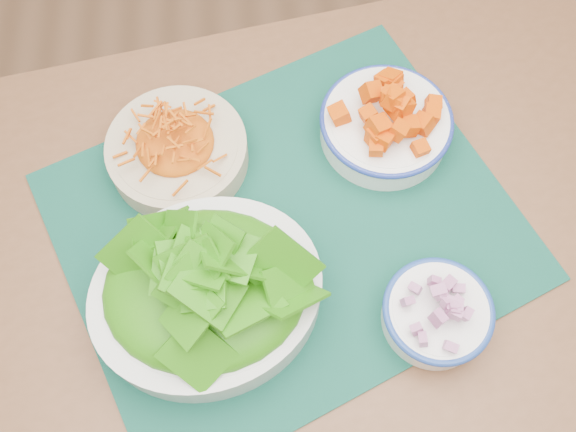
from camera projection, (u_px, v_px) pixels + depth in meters
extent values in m
cube|color=brown|center=(314.00, 256.00, 0.87)|extent=(1.28, 0.97, 0.04)
cylinder|color=brown|center=(13.00, 236.00, 1.28)|extent=(0.06, 0.06, 0.71)
cylinder|color=brown|center=(499.00, 125.00, 1.39)|extent=(0.06, 0.06, 0.71)
cube|color=#082F26|center=(288.00, 226.00, 0.86)|extent=(0.72, 0.66, 0.00)
cylinder|color=#C4B391|center=(178.00, 152.00, 0.88)|extent=(0.20, 0.20, 0.04)
ellipsoid|color=orange|center=(173.00, 138.00, 0.85)|extent=(0.17, 0.17, 0.03)
cylinder|color=white|center=(385.00, 127.00, 0.90)|extent=(0.22, 0.22, 0.04)
torus|color=navy|center=(387.00, 120.00, 0.88)|extent=(0.18, 0.18, 0.01)
ellipsoid|color=#E14F00|center=(389.00, 109.00, 0.86)|extent=(0.16, 0.16, 0.04)
ellipsoid|color=#166504|center=(202.00, 280.00, 0.73)|extent=(0.25, 0.21, 0.07)
cylinder|color=white|center=(436.00, 315.00, 0.78)|extent=(0.14, 0.14, 0.04)
torus|color=#204194|center=(439.00, 310.00, 0.77)|extent=(0.14, 0.14, 0.01)
ellipsoid|color=#7D0C4F|center=(442.00, 306.00, 0.75)|extent=(0.11, 0.11, 0.03)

